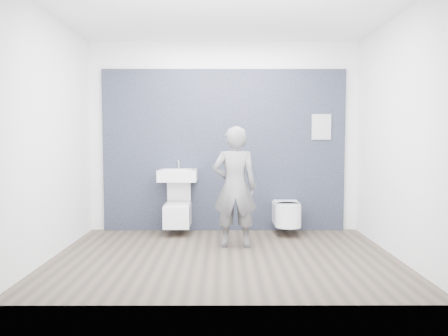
{
  "coord_description": "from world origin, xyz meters",
  "views": [
    {
      "loc": [
        -0.01,
        -5.04,
        1.39
      ],
      "look_at": [
        0.0,
        0.6,
        1.0
      ],
      "focal_mm": 35.0,
      "sensor_mm": 36.0,
      "label": 1
    }
  ],
  "objects_px": {
    "visitor": "(235,187)",
    "washbasin": "(178,175)",
    "toilet_rounded": "(287,214)",
    "toilet_square": "(178,213)"
  },
  "relations": [
    {
      "from": "toilet_square",
      "to": "toilet_rounded",
      "type": "relative_size",
      "value": 1.16
    },
    {
      "from": "toilet_rounded",
      "to": "visitor",
      "type": "relative_size",
      "value": 0.4
    },
    {
      "from": "washbasin",
      "to": "visitor",
      "type": "distance_m",
      "value": 1.12
    },
    {
      "from": "toilet_square",
      "to": "visitor",
      "type": "relative_size",
      "value": 0.47
    },
    {
      "from": "toilet_square",
      "to": "visitor",
      "type": "height_order",
      "value": "visitor"
    },
    {
      "from": "washbasin",
      "to": "visitor",
      "type": "relative_size",
      "value": 0.36
    },
    {
      "from": "washbasin",
      "to": "toilet_square",
      "type": "relative_size",
      "value": 0.77
    },
    {
      "from": "visitor",
      "to": "washbasin",
      "type": "bearing_deg",
      "value": -44.13
    },
    {
      "from": "visitor",
      "to": "toilet_rounded",
      "type": "bearing_deg",
      "value": -138.21
    },
    {
      "from": "washbasin",
      "to": "visitor",
      "type": "xyz_separation_m",
      "value": [
        0.8,
        -0.78,
        -0.09
      ]
    }
  ]
}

